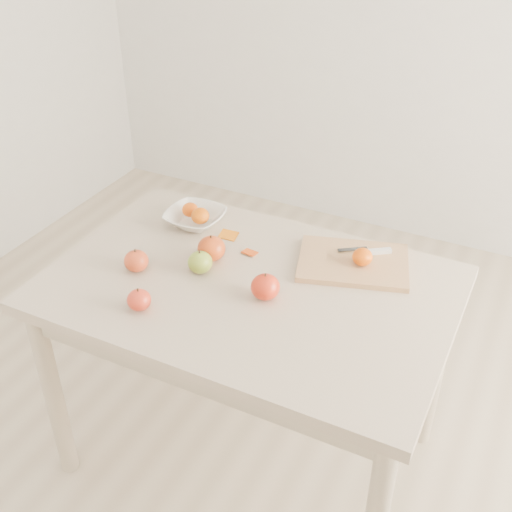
% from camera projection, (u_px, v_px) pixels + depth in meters
% --- Properties ---
extents(ground, '(3.50, 3.50, 0.00)m').
position_uv_depth(ground, '(250.00, 451.00, 2.32)').
color(ground, '#C6B293').
rests_on(ground, ground).
extents(table, '(1.20, 0.80, 0.75)m').
position_uv_depth(table, '(249.00, 310.00, 1.96)').
color(table, '#C7B396').
rests_on(table, ground).
extents(cutting_board, '(0.39, 0.33, 0.02)m').
position_uv_depth(cutting_board, '(353.00, 263.00, 1.99)').
color(cutting_board, tan).
rests_on(cutting_board, table).
extents(board_tangerine, '(0.06, 0.06, 0.05)m').
position_uv_depth(board_tangerine, '(362.00, 257.00, 1.95)').
color(board_tangerine, orange).
rests_on(board_tangerine, cutting_board).
extents(fruit_bowl, '(0.20, 0.20, 0.05)m').
position_uv_depth(fruit_bowl, '(195.00, 218.00, 2.19)').
color(fruit_bowl, white).
rests_on(fruit_bowl, table).
extents(bowl_tangerine_near, '(0.06, 0.06, 0.05)m').
position_uv_depth(bowl_tangerine_near, '(190.00, 210.00, 2.19)').
color(bowl_tangerine_near, '#E85D08').
rests_on(bowl_tangerine_near, fruit_bowl).
extents(bowl_tangerine_far, '(0.06, 0.06, 0.05)m').
position_uv_depth(bowl_tangerine_far, '(200.00, 216.00, 2.15)').
color(bowl_tangerine_far, '#D24F07').
rests_on(bowl_tangerine_far, fruit_bowl).
extents(orange_peel_a, '(0.06, 0.05, 0.01)m').
position_uv_depth(orange_peel_a, '(228.00, 236.00, 2.13)').
color(orange_peel_a, orange).
rests_on(orange_peel_a, table).
extents(orange_peel_b, '(0.05, 0.04, 0.01)m').
position_uv_depth(orange_peel_b, '(250.00, 253.00, 2.05)').
color(orange_peel_b, '#CB440E').
rests_on(orange_peel_b, table).
extents(paring_knife, '(0.16, 0.09, 0.01)m').
position_uv_depth(paring_knife, '(375.00, 251.00, 2.01)').
color(paring_knife, silver).
rests_on(paring_knife, cutting_board).
extents(apple_green, '(0.08, 0.08, 0.07)m').
position_uv_depth(apple_green, '(200.00, 262.00, 1.94)').
color(apple_green, '#59871D').
rests_on(apple_green, table).
extents(apple_red_e, '(0.08, 0.08, 0.08)m').
position_uv_depth(apple_red_e, '(265.00, 287.00, 1.83)').
color(apple_red_e, '#A3130F').
rests_on(apple_red_e, table).
extents(apple_red_c, '(0.07, 0.07, 0.06)m').
position_uv_depth(apple_red_c, '(139.00, 300.00, 1.79)').
color(apple_red_c, '#980205').
rests_on(apple_red_c, table).
extents(apple_red_d, '(0.08, 0.08, 0.07)m').
position_uv_depth(apple_red_d, '(136.00, 261.00, 1.95)').
color(apple_red_d, maroon).
rests_on(apple_red_d, table).
extents(apple_red_a, '(0.09, 0.09, 0.08)m').
position_uv_depth(apple_red_a, '(211.00, 248.00, 2.00)').
color(apple_red_a, maroon).
rests_on(apple_red_a, table).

